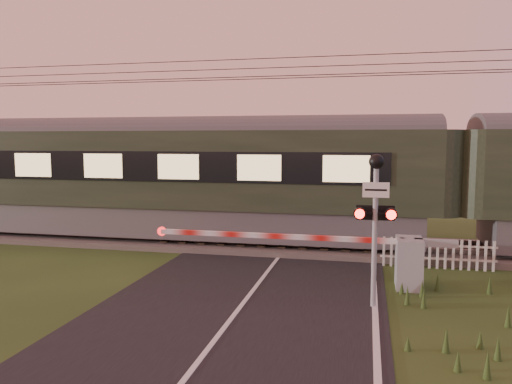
% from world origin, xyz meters
% --- Properties ---
extents(ground, '(160.00, 160.00, 0.00)m').
position_xyz_m(ground, '(0.00, 0.00, 0.00)').
color(ground, '#243A16').
rests_on(ground, ground).
extents(road, '(6.00, 140.00, 0.03)m').
position_xyz_m(road, '(0.02, -0.23, 0.01)').
color(road, black).
rests_on(road, ground).
extents(track_bed, '(140.00, 3.40, 0.39)m').
position_xyz_m(track_bed, '(0.00, 6.50, 0.07)').
color(track_bed, '#47423D').
rests_on(track_bed, ground).
extents(overhead_wires, '(120.00, 0.62, 0.62)m').
position_xyz_m(overhead_wires, '(0.00, 6.50, 5.72)').
color(overhead_wires, black).
rests_on(overhead_wires, ground).
extents(train, '(42.52, 2.93, 3.96)m').
position_xyz_m(train, '(5.13, 6.50, 2.26)').
color(train, '#5E5E63').
rests_on(train, ground).
extents(boom_gate, '(7.47, 0.92, 1.22)m').
position_xyz_m(boom_gate, '(3.19, 2.63, 0.67)').
color(boom_gate, gray).
rests_on(boom_gate, ground).
extents(crossing_signal, '(0.82, 0.35, 3.21)m').
position_xyz_m(crossing_signal, '(2.71, 0.98, 2.21)').
color(crossing_signal, gray).
rests_on(crossing_signal, ground).
extents(picket_fence, '(3.04, 0.07, 0.83)m').
position_xyz_m(picket_fence, '(4.45, 4.60, 0.42)').
color(picket_fence, silver).
rests_on(picket_fence, ground).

